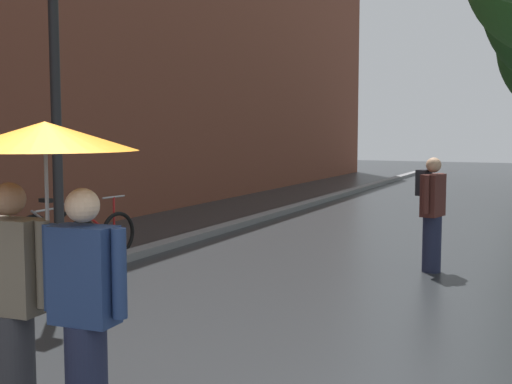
% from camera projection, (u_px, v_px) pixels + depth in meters
% --- Properties ---
extents(kerb_strip, '(0.30, 36.00, 0.12)m').
position_uv_depth(kerb_strip, '(245.00, 222.00, 13.94)').
color(kerb_strip, slate).
rests_on(kerb_strip, ground).
extents(parked_bicycle_2, '(1.13, 0.79, 0.96)m').
position_uv_depth(parked_bicycle_2, '(21.00, 249.00, 9.00)').
color(parked_bicycle_2, black).
rests_on(parked_bicycle_2, ground).
extents(parked_bicycle_3, '(1.15, 0.81, 0.96)m').
position_uv_depth(parked_bicycle_3, '(57.00, 238.00, 9.92)').
color(parked_bicycle_3, black).
rests_on(parked_bicycle_3, ground).
extents(parked_bicycle_4, '(1.17, 0.85, 0.96)m').
position_uv_depth(parked_bicycle_4, '(95.00, 230.00, 10.77)').
color(parked_bicycle_4, black).
rests_on(parked_bicycle_4, ground).
extents(couple_under_umbrella, '(1.14, 1.14, 2.04)m').
position_uv_depth(couple_under_umbrella, '(47.00, 229.00, 4.13)').
color(couple_under_umbrella, '#2D2D33').
rests_on(couple_under_umbrella, ground).
extents(street_lamp_post, '(0.24, 0.24, 3.86)m').
position_uv_depth(street_lamp_post, '(56.00, 104.00, 7.78)').
color(street_lamp_post, black).
rests_on(street_lamp_post, ground).
extents(pedestrian_walking_midground, '(0.38, 0.58, 1.60)m').
position_uv_depth(pedestrian_walking_midground, '(432.00, 211.00, 9.26)').
color(pedestrian_walking_midground, '#1E233D').
rests_on(pedestrian_walking_midground, ground).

